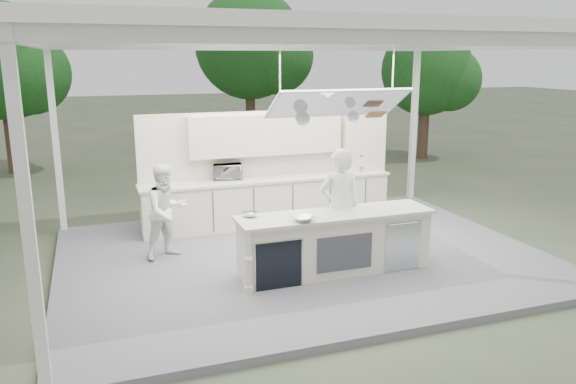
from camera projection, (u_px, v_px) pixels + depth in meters
name	position (u px, v px, depth m)	size (l,w,h in m)	color
ground	(302.00, 260.00, 9.66)	(90.00, 90.00, 0.00)	#4B5137
stage_deck	(302.00, 257.00, 9.64)	(8.00, 6.00, 0.12)	slate
tent	(304.00, 37.00, 8.78)	(8.20, 6.20, 3.86)	white
demo_island	(334.00, 243.00, 8.74)	(3.10, 0.79, 0.95)	beige
back_counter	(269.00, 201.00, 11.26)	(5.08, 0.72, 0.95)	beige
back_wall_unit	(286.00, 150.00, 11.37)	(5.05, 0.48, 2.25)	beige
tree_cluster	(188.00, 61.00, 17.78)	(19.55, 9.40, 5.85)	#4B3225
head_chef	(339.00, 207.00, 8.96)	(0.69, 0.46, 1.91)	silver
sous_chef	(167.00, 211.00, 9.32)	(0.77, 0.60, 1.59)	white
toaster_oven	(227.00, 171.00, 11.02)	(0.55, 0.37, 0.31)	#ACAEB3
bowl_large	(303.00, 219.00, 8.20)	(0.32, 0.32, 0.08)	silver
bowl_small	(250.00, 214.00, 8.44)	(0.24, 0.24, 0.07)	silver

